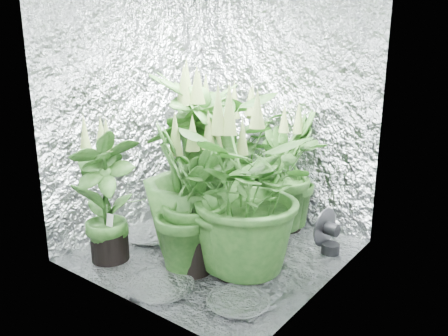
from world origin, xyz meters
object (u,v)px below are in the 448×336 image
Objects in this scene: plant_c at (287,172)px; plant_h at (207,162)px; plant_g at (190,200)px; plant_b at (231,189)px; plant_f at (106,197)px; circulation_fan at (328,234)px; plant_e at (239,189)px; plant_a at (242,157)px; plant_d at (191,168)px.

plant_c is 0.82× the size of plant_h.
plant_b is at bearing 95.48° from plant_g.
plant_g is at bearing 21.37° from plant_f.
plant_g is 1.02m from circulation_fan.
plant_c is at bearing 44.32° from plant_h.
circulation_fan is at bearing 14.87° from plant_h.
plant_e reaches higher than plant_b.
plant_h is (-0.30, 0.53, 0.08)m from plant_g.
plant_f is 0.58m from plant_g.
plant_e reaches higher than plant_a.
plant_e is 1.21× the size of plant_f.
plant_g is at bearing -84.52° from plant_b.
plant_b is at bearing -111.04° from plant_c.
plant_b is at bearing -148.79° from circulation_fan.
plant_d is 1.11× the size of plant_e.
plant_b reaches higher than circulation_fan.
plant_b is 0.95× the size of plant_f.
plant_d reaches higher than plant_a.
circulation_fan is (0.63, 0.28, -0.28)m from plant_b.
plant_a is 0.94m from plant_g.
plant_d is at bearing 47.86° from plant_f.
plant_e is at bearing -81.60° from plant_c.
plant_a is at bearing 105.06° from plant_g.
plant_h reaches higher than plant_a.
plant_c is at bearing 162.83° from circulation_fan.
circulation_fan is at bearing 41.23° from plant_f.
plant_h is (-0.44, -0.43, 0.10)m from plant_c.
circulation_fan is at bearing 52.95° from plant_g.
plant_c is 0.62m from plant_h.
plant_b is 0.52m from plant_c.
plant_c reaches higher than circulation_fan.
plant_f reaches higher than plant_b.
plant_d reaches higher than plant_b.
plant_e reaches higher than plant_g.
plant_b is 0.78× the size of plant_e.
plant_c reaches higher than plant_f.
plant_d is 0.36m from plant_h.
plant_g is 0.62m from plant_h.
plant_h is at bearing 72.63° from plant_f.
plant_e is 0.68m from plant_h.
plant_e is 1.14× the size of plant_g.
circulation_fan is at bearing 37.27° from plant_d.
circulation_fan is (0.32, 0.62, -0.42)m from plant_e.
plant_a is 1.18× the size of plant_c.
plant_h is (-0.06, -0.37, 0.02)m from plant_a.
plant_b is 0.48m from plant_e.
plant_g is (-0.26, -0.15, -0.08)m from plant_e.
plant_c is 0.85× the size of plant_e.
plant_c is at bearing 8.91° from plant_a.
plant_e is 0.81m from circulation_fan.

